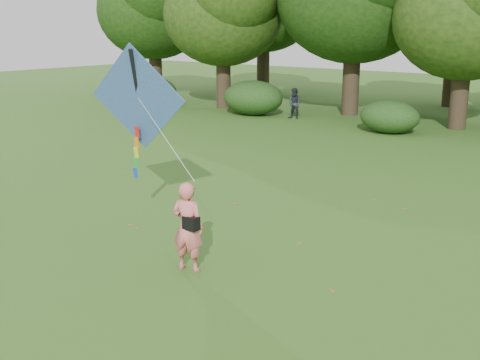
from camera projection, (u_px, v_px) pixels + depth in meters
The scene contains 7 objects.
ground at pixel (196, 285), 11.07m from camera, with size 100.00×100.00×0.00m, color #265114.
man_kite_flyer at pixel (188, 227), 11.53m from camera, with size 0.65×0.42×1.77m, color #F17171.
bystander_left at pixel (295, 104), 30.23m from camera, with size 0.75×0.59×1.55m, color #242930.
crossbody_bag at pixel (191, 223), 11.40m from camera, with size 0.43×0.20×0.71m.
flying_kite at pixel (138, 99), 14.17m from camera, with size 4.65×2.18×3.28m.
shrub_band at pixel (470, 119), 24.72m from camera, with size 39.15×3.22×1.88m.
fallen_leaves at pixel (351, 227), 14.20m from camera, with size 8.36×7.95×0.01m.
Camera 1 is at (6.93, -7.57, 4.66)m, focal length 45.00 mm.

